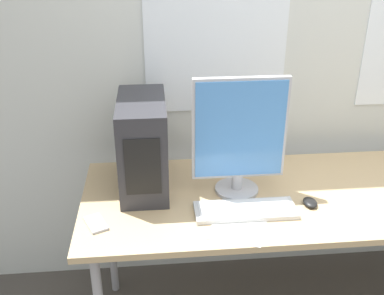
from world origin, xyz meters
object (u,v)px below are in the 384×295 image
at_px(keyboard, 245,210).
at_px(pc_tower, 143,144).
at_px(monitor_main, 239,136).
at_px(mouse, 310,202).
at_px(cell_phone, 96,223).

bearing_deg(keyboard, pc_tower, 147.55).
bearing_deg(monitor_main, mouse, -26.22).
relative_size(pc_tower, monitor_main, 0.81).
distance_m(keyboard, cell_phone, 0.62).
bearing_deg(mouse, pc_tower, 161.48).
height_order(pc_tower, mouse, pc_tower).
relative_size(mouse, cell_phone, 0.59).
xyz_separation_m(pc_tower, keyboard, (0.42, -0.27, -0.20)).
bearing_deg(monitor_main, cell_phone, -161.59).
xyz_separation_m(monitor_main, cell_phone, (-0.61, -0.20, -0.27)).
bearing_deg(cell_phone, pc_tower, 32.11).
bearing_deg(monitor_main, pc_tower, 167.41).
distance_m(monitor_main, keyboard, 0.31).
xyz_separation_m(pc_tower, monitor_main, (0.41, -0.09, 0.06)).
distance_m(monitor_main, mouse, 0.42).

